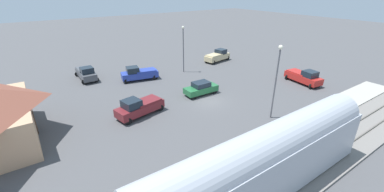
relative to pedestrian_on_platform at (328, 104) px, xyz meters
name	(u,v)px	position (x,y,z in m)	size (l,w,h in m)	color
ground_plane	(209,101)	(10.26, 8.51, -1.28)	(200.00, 200.00, 0.00)	#4C4C4F
railway_track	(314,159)	(-3.74, 8.51, -1.19)	(4.80, 70.00, 0.30)	slate
platform	(274,136)	(0.26, 8.51, -1.13)	(3.20, 46.00, 0.30)	#A8A399
pedestrian_on_platform	(328,104)	(0.00, 0.00, 0.00)	(0.36, 0.36, 1.71)	brown
pedestrian_waiting_far	(330,103)	(-0.04, -0.48, 0.00)	(0.36, 0.36, 1.71)	#333338
pickup_charcoal	(86,73)	(27.15, 19.08, -0.25)	(5.42, 2.52, 2.14)	#47494F
sedan_green	(201,88)	(12.50, 8.09, -0.40)	(1.94, 4.54, 1.74)	#236638
pickup_blue	(139,73)	(22.31, 12.54, -0.25)	(3.04, 5.69, 2.14)	#283D9E
pickup_tan	(218,56)	(23.39, -3.96, -0.25)	(2.95, 5.67, 2.14)	#C6B284
pickup_maroon	(139,107)	(11.74, 17.16, -0.25)	(2.99, 5.68, 2.14)	maroon
pickup_red	(304,77)	(7.19, -6.72, -0.25)	(5.61, 3.02, 2.14)	red
light_pole_near_platform	(277,74)	(3.06, 5.61, 3.72)	(0.44, 0.44, 7.98)	#515156
light_pole_lot_center	(183,44)	(21.68, 4.87, 3.45)	(0.44, 0.44, 7.49)	#515156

